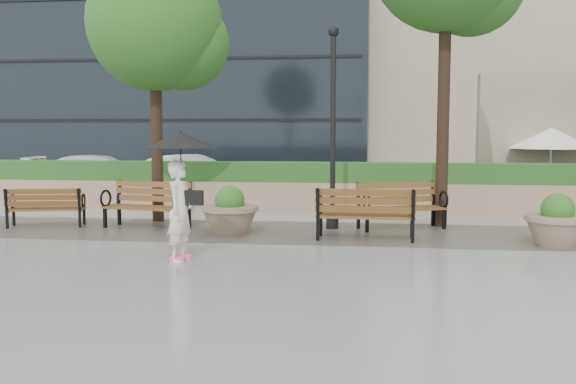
# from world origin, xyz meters

# --- Properties ---
(ground) EXTENTS (100.00, 100.00, 0.00)m
(ground) POSITION_xyz_m (0.00, 0.00, 0.00)
(ground) COLOR gray
(ground) RESTS_ON ground
(cobble_strip) EXTENTS (28.00, 3.20, 0.01)m
(cobble_strip) POSITION_xyz_m (0.00, 3.00, 0.01)
(cobble_strip) COLOR #383330
(cobble_strip) RESTS_ON ground
(hedge_wall) EXTENTS (24.00, 0.80, 1.35)m
(hedge_wall) POSITION_xyz_m (0.00, 7.00, 0.66)
(hedge_wall) COLOR tan
(hedge_wall) RESTS_ON ground
(asphalt_street) EXTENTS (40.00, 7.00, 0.00)m
(asphalt_street) POSITION_xyz_m (0.00, 11.00, 0.00)
(asphalt_street) COLOR black
(asphalt_street) RESTS_ON ground
(bench_0) EXTENTS (1.80, 1.05, 0.91)m
(bench_0) POSITION_xyz_m (-6.29, 3.04, 0.27)
(bench_0) COLOR brown
(bench_0) RESTS_ON ground
(bench_1) EXTENTS (2.10, 1.20, 1.06)m
(bench_1) POSITION_xyz_m (-3.89, 3.12, 0.32)
(bench_1) COLOR brown
(bench_1) RESTS_ON ground
(bench_2) EXTENTS (2.02, 0.85, 1.07)m
(bench_2) POSITION_xyz_m (1.08, 2.20, 0.32)
(bench_2) COLOR brown
(bench_2) RESTS_ON ground
(bench_3) EXTENTS (2.09, 1.44, 1.05)m
(bench_3) POSITION_xyz_m (1.87, 3.75, 0.31)
(bench_3) COLOR brown
(bench_3) RESTS_ON ground
(planter_left) EXTENTS (1.24, 1.24, 1.04)m
(planter_left) POSITION_xyz_m (-1.85, 2.67, 0.41)
(planter_left) COLOR #7F6B56
(planter_left) RESTS_ON ground
(planter_right) EXTENTS (1.23, 1.23, 1.03)m
(planter_right) POSITION_xyz_m (4.77, 1.98, 0.40)
(planter_right) COLOR #7F6B56
(planter_right) RESTS_ON ground
(lamppost) EXTENTS (0.28, 0.28, 4.54)m
(lamppost) POSITION_xyz_m (0.32, 3.62, 2.02)
(lamppost) COLOR black
(lamppost) RESTS_ON ground
(tree_0) EXTENTS (3.35, 3.24, 6.42)m
(tree_0) POSITION_xyz_m (-3.86, 4.34, 4.66)
(tree_0) COLOR black
(tree_0) RESTS_ON ground
(patio_umb_white) EXTENTS (2.50, 2.50, 2.30)m
(patio_umb_white) POSITION_xyz_m (6.54, 9.27, 1.99)
(patio_umb_white) COLOR black
(patio_umb_white) RESTS_ON ground
(car_left) EXTENTS (5.12, 2.84, 1.40)m
(car_left) POSITION_xyz_m (-7.89, 9.84, 0.70)
(car_left) COLOR silver
(car_left) RESTS_ON ground
(car_right) EXTENTS (4.50, 2.17, 1.42)m
(car_right) POSITION_xyz_m (-4.76, 10.00, 0.71)
(car_right) COLOR silver
(car_right) RESTS_ON ground
(pedestrian) EXTENTS (1.20, 1.20, 2.20)m
(pedestrian) POSITION_xyz_m (-2.04, -0.30, 1.34)
(pedestrian) COLOR beige
(pedestrian) RESTS_ON ground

